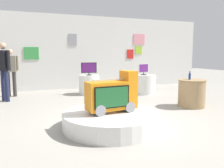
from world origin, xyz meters
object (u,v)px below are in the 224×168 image
novelty_firetruck_tv (112,96)px  display_pedestal_left_rear (143,84)px  side_table_round (192,93)px  shopper_browsing_rear (11,69)px  tv_on_left_rear (144,69)px  bottle_on_side_table (190,76)px  main_display_pedestal (111,120)px  shopper_browsing_near_truck (4,67)px  display_pedestal_center_rear (89,85)px  tv_on_center_rear (89,68)px

novelty_firetruck_tv → display_pedestal_left_rear: size_ratio=1.13×
side_table_round → shopper_browsing_rear: shopper_browsing_rear is taller
tv_on_left_rear → bottle_on_side_table: 2.31m
main_display_pedestal → shopper_browsing_rear: (-2.06, 4.28, 0.79)m
bottle_on_side_table → shopper_browsing_rear: (-4.67, 3.30, 0.11)m
display_pedestal_left_rear → side_table_round: side_table_round is taller
main_display_pedestal → bottle_on_side_table: bottle_on_side_table is taller
shopper_browsing_near_truck → shopper_browsing_rear: shopper_browsing_near_truck is taller
side_table_round → shopper_browsing_near_truck: bearing=152.3°
shopper_browsing_rear → main_display_pedestal: bearing=-64.3°
tv_on_left_rear → display_pedestal_center_rear: size_ratio=0.64×
novelty_firetruck_tv → bottle_on_side_table: (2.59, 0.98, 0.20)m
display_pedestal_center_rear → shopper_browsing_rear: size_ratio=0.45×
display_pedestal_center_rear → shopper_browsing_near_truck: shopper_browsing_near_truck is taller
display_pedestal_center_rear → shopper_browsing_near_truck: bearing=-172.7°
tv_on_left_rear → display_pedestal_center_rear: 2.06m
tv_on_left_rear → shopper_browsing_rear: shopper_browsing_rear is taller
main_display_pedestal → display_pedestal_left_rear: bearing=53.4°
tv_on_center_rear → main_display_pedestal: bearing=-97.9°
display_pedestal_center_rear → bottle_on_side_table: bearing=-53.7°
main_display_pedestal → bottle_on_side_table: (2.61, 0.98, 0.68)m
side_table_round → bottle_on_side_table: bottle_on_side_table is taller
main_display_pedestal → tv_on_left_rear: bearing=53.4°
main_display_pedestal → tv_on_center_rear: bearing=82.1°
main_display_pedestal → novelty_firetruck_tv: novelty_firetruck_tv is taller
shopper_browsing_near_truck → novelty_firetruck_tv: bearing=-57.7°
side_table_round → shopper_browsing_near_truck: size_ratio=0.42×
tv_on_center_rear → bottle_on_side_table: tv_on_center_rear is taller
novelty_firetruck_tv → tv_on_left_rear: novelty_firetruck_tv is taller
display_pedestal_left_rear → bottle_on_side_table: 2.37m
display_pedestal_center_rear → bottle_on_side_table: size_ratio=3.24×
display_pedestal_center_rear → shopper_browsing_near_truck: size_ratio=0.41×
display_pedestal_center_rear → bottle_on_side_table: (2.08, -2.83, 0.49)m
main_display_pedestal → shopper_browsing_near_truck: 4.19m
novelty_firetruck_tv → tv_on_center_rear: tv_on_center_rear is taller
novelty_firetruck_tv → display_pedestal_center_rear: novelty_firetruck_tv is taller
bottle_on_side_table → display_pedestal_center_rear: bearing=126.3°
display_pedestal_left_rear → shopper_browsing_rear: bearing=167.6°
novelty_firetruck_tv → shopper_browsing_near_truck: shopper_browsing_near_truck is taller
novelty_firetruck_tv → shopper_browsing_rear: bearing=115.9°
main_display_pedestal → display_pedestal_center_rear: (0.53, 3.81, 0.19)m
novelty_firetruck_tv → bottle_on_side_table: bearing=20.8°
tv_on_left_rear → display_pedestal_left_rear: bearing=71.0°
novelty_firetruck_tv → tv_on_center_rear: 3.86m
bottle_on_side_table → shopper_browsing_rear: 5.72m
display_pedestal_left_rear → display_pedestal_center_rear: bearing=164.7°
shopper_browsing_near_truck → main_display_pedestal: bearing=-57.9°
bottle_on_side_table → tv_on_center_rear: bearing=126.3°
shopper_browsing_near_truck → shopper_browsing_rear: bearing=81.8°
main_display_pedestal → side_table_round: (2.66, 0.92, 0.22)m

